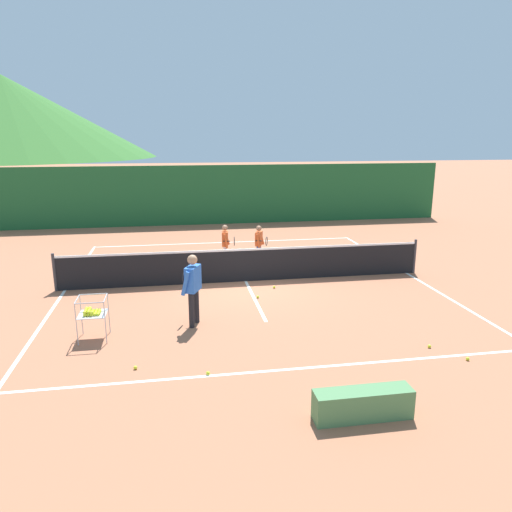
{
  "coord_description": "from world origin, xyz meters",
  "views": [
    {
      "loc": [
        -1.95,
        -13.2,
        4.15
      ],
      "look_at": [
        0.16,
        -0.86,
        0.97
      ],
      "focal_mm": 33.68,
      "sensor_mm": 36.0,
      "label": 1
    }
  ],
  "objects_px": {
    "tennis_ball_3": "(258,297)",
    "tennis_ball_5": "(135,368)",
    "tennis_ball_2": "(274,287)",
    "ball_cart": "(92,312)",
    "tennis_ball_4": "(468,359)",
    "student_0": "(225,241)",
    "courtside_bench": "(363,404)",
    "tennis_ball_1": "(208,373)",
    "instructor": "(193,283)",
    "student_1": "(259,241)",
    "tennis_ball_0": "(429,346)",
    "tennis_net": "(246,265)"
  },
  "relations": [
    {
      "from": "tennis_net",
      "to": "tennis_ball_5",
      "type": "bearing_deg",
      "value": -119.06
    },
    {
      "from": "student_0",
      "to": "courtside_bench",
      "type": "distance_m",
      "value": 9.04
    },
    {
      "from": "student_0",
      "to": "tennis_ball_4",
      "type": "bearing_deg",
      "value": -63.26
    },
    {
      "from": "tennis_ball_0",
      "to": "tennis_ball_3",
      "type": "xyz_separation_m",
      "value": [
        -2.87,
        3.54,
        0.0
      ]
    },
    {
      "from": "tennis_ball_1",
      "to": "tennis_ball_2",
      "type": "relative_size",
      "value": 1.0
    },
    {
      "from": "instructor",
      "to": "tennis_ball_1",
      "type": "distance_m",
      "value": 2.57
    },
    {
      "from": "tennis_net",
      "to": "ball_cart",
      "type": "distance_m",
      "value": 5.09
    },
    {
      "from": "tennis_ball_3",
      "to": "tennis_ball_4",
      "type": "xyz_separation_m",
      "value": [
        3.3,
        -4.17,
        0.0
      ]
    },
    {
      "from": "ball_cart",
      "to": "tennis_ball_1",
      "type": "bearing_deg",
      "value": -41.0
    },
    {
      "from": "student_1",
      "to": "tennis_ball_4",
      "type": "height_order",
      "value": "student_1"
    },
    {
      "from": "instructor",
      "to": "tennis_ball_5",
      "type": "relative_size",
      "value": 23.78
    },
    {
      "from": "tennis_ball_0",
      "to": "tennis_ball_3",
      "type": "relative_size",
      "value": 1.0
    },
    {
      "from": "tennis_net",
      "to": "student_1",
      "type": "relative_size",
      "value": 8.18
    },
    {
      "from": "tennis_ball_3",
      "to": "tennis_ball_2",
      "type": "bearing_deg",
      "value": 51.29
    },
    {
      "from": "tennis_net",
      "to": "tennis_ball_2",
      "type": "xyz_separation_m",
      "value": [
        0.68,
        -0.78,
        -0.47
      ]
    },
    {
      "from": "tennis_net",
      "to": "student_0",
      "type": "bearing_deg",
      "value": 101.95
    },
    {
      "from": "tennis_ball_2",
      "to": "tennis_ball_5",
      "type": "distance_m",
      "value": 5.45
    },
    {
      "from": "ball_cart",
      "to": "tennis_ball_3",
      "type": "xyz_separation_m",
      "value": [
        3.82,
        1.95,
        -0.56
      ]
    },
    {
      "from": "instructor",
      "to": "tennis_ball_0",
      "type": "relative_size",
      "value": 23.78
    },
    {
      "from": "student_0",
      "to": "tennis_ball_2",
      "type": "distance_m",
      "value": 2.9
    },
    {
      "from": "tennis_ball_2",
      "to": "tennis_ball_4",
      "type": "xyz_separation_m",
      "value": [
        2.71,
        -4.91,
        0.0
      ]
    },
    {
      "from": "tennis_ball_4",
      "to": "tennis_ball_1",
      "type": "bearing_deg",
      "value": 176.85
    },
    {
      "from": "instructor",
      "to": "student_0",
      "type": "distance_m",
      "value": 5.0
    },
    {
      "from": "student_0",
      "to": "courtside_bench",
      "type": "relative_size",
      "value": 0.89
    },
    {
      "from": "tennis_ball_2",
      "to": "courtside_bench",
      "type": "distance_m",
      "value": 6.37
    },
    {
      "from": "tennis_ball_3",
      "to": "tennis_ball_5",
      "type": "bearing_deg",
      "value": -129.52
    },
    {
      "from": "student_0",
      "to": "tennis_ball_3",
      "type": "bearing_deg",
      "value": -81.87
    },
    {
      "from": "tennis_ball_2",
      "to": "tennis_ball_4",
      "type": "bearing_deg",
      "value": -61.09
    },
    {
      "from": "tennis_ball_2",
      "to": "courtside_bench",
      "type": "height_order",
      "value": "courtside_bench"
    },
    {
      "from": "student_0",
      "to": "tennis_ball_4",
      "type": "relative_size",
      "value": 19.72
    },
    {
      "from": "tennis_ball_4",
      "to": "instructor",
      "type": "bearing_deg",
      "value": 152.14
    },
    {
      "from": "instructor",
      "to": "student_1",
      "type": "height_order",
      "value": "instructor"
    },
    {
      "from": "tennis_ball_5",
      "to": "student_1",
      "type": "bearing_deg",
      "value": 62.78
    },
    {
      "from": "student_0",
      "to": "tennis_ball_0",
      "type": "height_order",
      "value": "student_0"
    },
    {
      "from": "student_0",
      "to": "tennis_ball_0",
      "type": "bearing_deg",
      "value": -63.99
    },
    {
      "from": "instructor",
      "to": "courtside_bench",
      "type": "relative_size",
      "value": 1.08
    },
    {
      "from": "tennis_ball_2",
      "to": "tennis_ball_5",
      "type": "bearing_deg",
      "value": -129.38
    },
    {
      "from": "tennis_ball_0",
      "to": "tennis_ball_4",
      "type": "height_order",
      "value": "same"
    },
    {
      "from": "student_1",
      "to": "tennis_ball_5",
      "type": "relative_size",
      "value": 18.95
    },
    {
      "from": "student_1",
      "to": "tennis_ball_3",
      "type": "distance_m",
      "value": 3.45
    },
    {
      "from": "tennis_ball_4",
      "to": "tennis_ball_5",
      "type": "distance_m",
      "value": 6.21
    },
    {
      "from": "tennis_net",
      "to": "ball_cart",
      "type": "xyz_separation_m",
      "value": [
        -3.73,
        -3.47,
        0.09
      ]
    },
    {
      "from": "tennis_ball_2",
      "to": "tennis_ball_4",
      "type": "relative_size",
      "value": 1.0
    },
    {
      "from": "ball_cart",
      "to": "tennis_ball_3",
      "type": "height_order",
      "value": "ball_cart"
    },
    {
      "from": "instructor",
      "to": "courtside_bench",
      "type": "xyz_separation_m",
      "value": [
        2.33,
        -4.11,
        -0.74
      ]
    },
    {
      "from": "instructor",
      "to": "tennis_ball_4",
      "type": "xyz_separation_m",
      "value": [
        5.02,
        -2.65,
        -0.94
      ]
    },
    {
      "from": "student_1",
      "to": "tennis_ball_4",
      "type": "relative_size",
      "value": 18.95
    },
    {
      "from": "tennis_ball_1",
      "to": "tennis_ball_4",
      "type": "distance_m",
      "value": 4.89
    },
    {
      "from": "instructor",
      "to": "ball_cart",
      "type": "xyz_separation_m",
      "value": [
        -2.1,
        -0.44,
        -0.38
      ]
    },
    {
      "from": "tennis_net",
      "to": "courtside_bench",
      "type": "xyz_separation_m",
      "value": [
        0.71,
        -7.14,
        -0.27
      ]
    }
  ]
}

